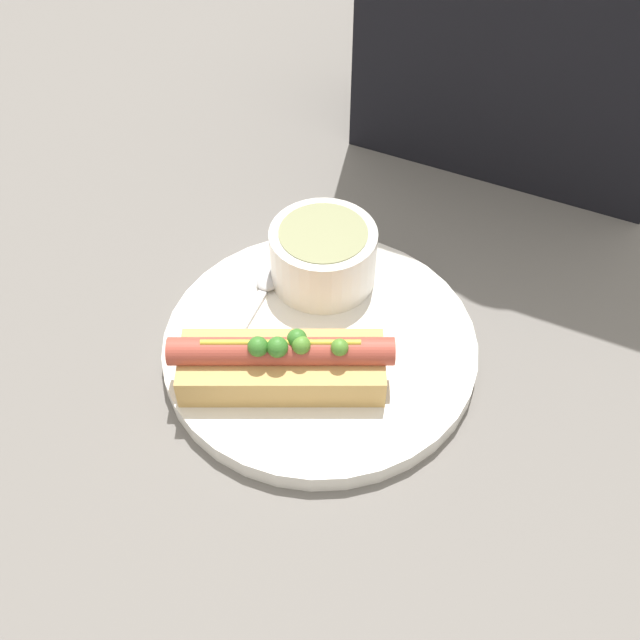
# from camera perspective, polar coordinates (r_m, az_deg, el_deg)

# --- Properties ---
(ground_plane) EXTENTS (4.00, 4.00, 0.00)m
(ground_plane) POSITION_cam_1_polar(r_m,az_deg,el_deg) (0.68, -0.00, -2.53)
(ground_plane) COLOR slate
(dinner_plate) EXTENTS (0.28, 0.28, 0.02)m
(dinner_plate) POSITION_cam_1_polar(r_m,az_deg,el_deg) (0.67, -0.00, -2.03)
(dinner_plate) COLOR white
(dinner_plate) RESTS_ON ground_plane
(hot_dog) EXTENTS (0.18, 0.13, 0.06)m
(hot_dog) POSITION_cam_1_polar(r_m,az_deg,el_deg) (0.62, -2.89, -3.25)
(hot_dog) COLOR tan
(hot_dog) RESTS_ON dinner_plate
(soup_bowl) EXTENTS (0.10, 0.10, 0.06)m
(soup_bowl) POSITION_cam_1_polar(r_m,az_deg,el_deg) (0.69, 0.24, 5.13)
(soup_bowl) COLOR silver
(soup_bowl) RESTS_ON dinner_plate
(spoon) EXTENTS (0.03, 0.17, 0.01)m
(spoon) POSITION_cam_1_polar(r_m,az_deg,el_deg) (0.69, -4.93, 1.26)
(spoon) COLOR #B7B7BC
(spoon) RESTS_ON dinner_plate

